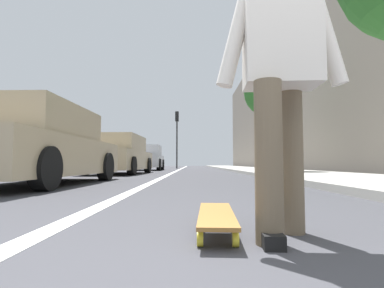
{
  "coord_description": "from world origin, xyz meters",
  "views": [
    {
      "loc": [
        -0.47,
        0.33,
        0.4
      ],
      "look_at": [
        9.61,
        0.35,
        1.06
      ],
      "focal_mm": 28.13,
      "sensor_mm": 36.0,
      "label": 1
    }
  ],
  "objects_px": {
    "skateboard": "(216,216)",
    "parked_car_far": "(147,158)",
    "skater_person": "(280,66)",
    "street_tree_mid": "(269,93)",
    "parked_car_near": "(37,147)",
    "parked_car_mid": "(120,155)",
    "traffic_light": "(177,129)"
  },
  "relations": [
    {
      "from": "parked_car_mid",
      "to": "parked_car_far",
      "type": "xyz_separation_m",
      "value": [
        6.63,
        -0.05,
        0.01
      ]
    },
    {
      "from": "skater_person",
      "to": "street_tree_mid",
      "type": "bearing_deg",
      "value": -14.16
    },
    {
      "from": "parked_car_near",
      "to": "traffic_light",
      "type": "relative_size",
      "value": 0.97
    },
    {
      "from": "skateboard",
      "to": "skater_person",
      "type": "bearing_deg",
      "value": -113.3
    },
    {
      "from": "traffic_light",
      "to": "parked_car_mid",
      "type": "bearing_deg",
      "value": 172.94
    },
    {
      "from": "parked_car_far",
      "to": "traffic_light",
      "type": "bearing_deg",
      "value": -14.26
    },
    {
      "from": "skater_person",
      "to": "street_tree_mid",
      "type": "xyz_separation_m",
      "value": [
        10.53,
        -2.66,
        2.37
      ]
    },
    {
      "from": "parked_car_near",
      "to": "parked_car_mid",
      "type": "relative_size",
      "value": 0.97
    },
    {
      "from": "traffic_light",
      "to": "street_tree_mid",
      "type": "relative_size",
      "value": 1.06
    },
    {
      "from": "skater_person",
      "to": "traffic_light",
      "type": "xyz_separation_m",
      "value": [
        22.6,
        1.74,
        2.24
      ]
    },
    {
      "from": "skateboard",
      "to": "parked_car_mid",
      "type": "height_order",
      "value": "parked_car_mid"
    },
    {
      "from": "skater_person",
      "to": "skateboard",
      "type": "bearing_deg",
      "value": 66.7
    },
    {
      "from": "skater_person",
      "to": "parked_car_near",
      "type": "xyz_separation_m",
      "value": [
        4.1,
        3.46,
        -0.22
      ]
    },
    {
      "from": "parked_car_mid",
      "to": "skater_person",
      "type": "bearing_deg",
      "value": -161.83
    },
    {
      "from": "skater_person",
      "to": "parked_car_mid",
      "type": "xyz_separation_m",
      "value": [
        10.04,
        3.3,
        -0.22
      ]
    },
    {
      "from": "skater_person",
      "to": "parked_car_near",
      "type": "bearing_deg",
      "value": 40.11
    },
    {
      "from": "skateboard",
      "to": "parked_car_far",
      "type": "xyz_separation_m",
      "value": [
        16.52,
        2.9,
        0.63
      ]
    },
    {
      "from": "skater_person",
      "to": "parked_car_far",
      "type": "bearing_deg",
      "value": 11.03
    },
    {
      "from": "skateboard",
      "to": "street_tree_mid",
      "type": "distance_m",
      "value": 11.27
    },
    {
      "from": "parked_car_far",
      "to": "street_tree_mid",
      "type": "xyz_separation_m",
      "value": [
        -6.14,
        -5.91,
        2.59
      ]
    },
    {
      "from": "skater_person",
      "to": "parked_car_mid",
      "type": "relative_size",
      "value": 0.35
    },
    {
      "from": "parked_car_near",
      "to": "street_tree_mid",
      "type": "distance_m",
      "value": 9.24
    },
    {
      "from": "skateboard",
      "to": "traffic_light",
      "type": "distance_m",
      "value": 22.71
    },
    {
      "from": "street_tree_mid",
      "to": "skater_person",
      "type": "bearing_deg",
      "value": 165.84
    },
    {
      "from": "skater_person",
      "to": "parked_car_far",
      "type": "distance_m",
      "value": 16.98
    },
    {
      "from": "skater_person",
      "to": "street_tree_mid",
      "type": "distance_m",
      "value": 11.12
    },
    {
      "from": "skateboard",
      "to": "traffic_light",
      "type": "xyz_separation_m",
      "value": [
        22.45,
        1.4,
        3.08
      ]
    },
    {
      "from": "parked_car_far",
      "to": "street_tree_mid",
      "type": "relative_size",
      "value": 0.94
    },
    {
      "from": "skateboard",
      "to": "street_tree_mid",
      "type": "bearing_deg",
      "value": -16.13
    },
    {
      "from": "skater_person",
      "to": "parked_car_mid",
      "type": "bearing_deg",
      "value": 18.17
    },
    {
      "from": "skater_person",
      "to": "parked_car_mid",
      "type": "height_order",
      "value": "skater_person"
    },
    {
      "from": "parked_car_far",
      "to": "traffic_light",
      "type": "xyz_separation_m",
      "value": [
        5.93,
        -1.51,
        2.45
      ]
    }
  ]
}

